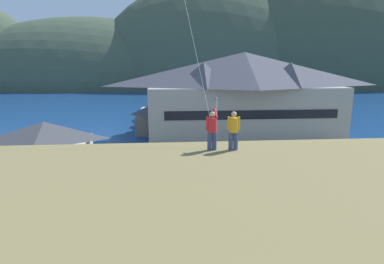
% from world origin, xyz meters
% --- Properties ---
extents(ground_plane, '(600.00, 600.00, 0.00)m').
position_xyz_m(ground_plane, '(0.00, 0.00, 0.00)').
color(ground_plane, '#66604C').
extents(parking_lot_pad, '(40.00, 20.00, 0.10)m').
position_xyz_m(parking_lot_pad, '(0.00, 5.00, 0.05)').
color(parking_lot_pad, gray).
rests_on(parking_lot_pad, ground).
extents(bay_water, '(360.00, 84.00, 0.03)m').
position_xyz_m(bay_water, '(0.00, 60.00, 0.01)').
color(bay_water, navy).
rests_on(bay_water, ground).
extents(far_hill_east_peak, '(119.68, 56.80, 56.29)m').
position_xyz_m(far_hill_east_peak, '(-32.91, 117.13, 0.00)').
color(far_hill_east_peak, '#42513D').
rests_on(far_hill_east_peak, ground).
extents(far_hill_center_saddle, '(106.40, 59.84, 86.90)m').
position_xyz_m(far_hill_center_saddle, '(20.79, 114.75, 0.00)').
color(far_hill_center_saddle, '#42513D').
rests_on(far_hill_center_saddle, ground).
extents(far_hill_far_shoulder, '(125.18, 57.54, 93.77)m').
position_xyz_m(far_hill_far_shoulder, '(64.78, 112.41, 0.00)').
color(far_hill_far_shoulder, '#3D4C38').
rests_on(far_hill_far_shoulder, ground).
extents(harbor_lodge, '(26.80, 10.83, 11.42)m').
position_xyz_m(harbor_lodge, '(9.40, 21.03, 6.07)').
color(harbor_lodge, '#999E99').
rests_on(harbor_lodge, ground).
extents(storage_shed_near_lot, '(8.41, 5.83, 4.91)m').
position_xyz_m(storage_shed_near_lot, '(-12.02, 7.65, 2.55)').
color(storage_shed_near_lot, beige).
rests_on(storage_shed_near_lot, ground).
extents(storage_shed_waterside, '(5.70, 5.71, 4.40)m').
position_xyz_m(storage_shed_waterside, '(-2.76, 24.03, 2.29)').
color(storage_shed_waterside, '#756B5B').
rests_on(storage_shed_waterside, ground).
extents(wharf_dock, '(3.20, 14.94, 0.70)m').
position_xyz_m(wharf_dock, '(-0.96, 34.50, 0.35)').
color(wharf_dock, '#70604C').
rests_on(wharf_dock, ground).
extents(moored_boat_wharfside, '(3.01, 7.83, 2.16)m').
position_xyz_m(moored_boat_wharfside, '(-4.55, 36.01, 0.72)').
color(moored_boat_wharfside, '#A8A399').
rests_on(moored_boat_wharfside, ground).
extents(moored_boat_outer_mooring, '(2.13, 6.02, 2.16)m').
position_xyz_m(moored_boat_outer_mooring, '(2.31, 38.25, 0.72)').
color(moored_boat_outer_mooring, '#23564C').
rests_on(moored_boat_outer_mooring, ground).
extents(moored_boat_inner_slip, '(2.30, 7.12, 2.16)m').
position_xyz_m(moored_boat_inner_slip, '(-4.44, 30.00, 0.72)').
color(moored_boat_inner_slip, navy).
rests_on(moored_boat_inner_slip, ground).
extents(parked_car_front_row_red, '(4.22, 2.08, 1.82)m').
position_xyz_m(parked_car_front_row_red, '(-4.55, 7.70, 1.06)').
color(parked_car_front_row_red, '#236633').
rests_on(parked_car_front_row_red, parking_lot_pad).
extents(parked_car_corner_spot, '(4.34, 2.35, 1.82)m').
position_xyz_m(parked_car_corner_spot, '(-1.76, 1.13, 1.06)').
color(parked_car_corner_spot, slate).
rests_on(parked_car_corner_spot, parking_lot_pad).
extents(parked_car_front_row_end, '(4.27, 2.18, 1.82)m').
position_xyz_m(parked_car_front_row_end, '(-9.43, 1.57, 1.06)').
color(parked_car_front_row_end, black).
rests_on(parked_car_front_row_end, parking_lot_pad).
extents(parked_car_lone_by_shed, '(4.28, 2.22, 1.82)m').
position_xyz_m(parked_car_lone_by_shed, '(10.52, 6.63, 1.06)').
color(parked_car_lone_by_shed, '#236633').
rests_on(parked_car_lone_by_shed, parking_lot_pad).
extents(parked_car_back_row_left, '(4.27, 2.19, 1.82)m').
position_xyz_m(parked_car_back_row_left, '(15.34, 5.81, 1.06)').
color(parked_car_back_row_left, black).
rests_on(parked_car_back_row_left, parking_lot_pad).
extents(parked_car_front_row_silver, '(4.21, 2.08, 1.82)m').
position_xyz_m(parked_car_front_row_silver, '(0.32, 7.19, 1.06)').
color(parked_car_front_row_silver, red).
rests_on(parked_car_front_row_silver, parking_lot_pad).
extents(parked_car_back_row_right, '(4.35, 2.36, 1.82)m').
position_xyz_m(parked_car_back_row_right, '(12.07, 1.32, 1.06)').
color(parked_car_back_row_right, silver).
rests_on(parked_car_back_row_right, parking_lot_pad).
extents(parking_light_pole, '(0.24, 0.78, 6.49)m').
position_xyz_m(parking_light_pole, '(4.01, 10.56, 3.87)').
color(parking_light_pole, '#ADADB2').
rests_on(parking_light_pole, parking_lot_pad).
extents(person_kite_flyer, '(0.52, 0.67, 1.86)m').
position_xyz_m(person_kite_flyer, '(0.92, -7.52, 7.19)').
color(person_kite_flyer, '#384770').
rests_on(person_kite_flyer, grassy_hill_foreground).
extents(person_companion, '(0.55, 0.40, 1.74)m').
position_xyz_m(person_companion, '(1.86, -7.60, 7.17)').
color(person_companion, '#384770').
rests_on(person_companion, grassy_hill_foreground).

